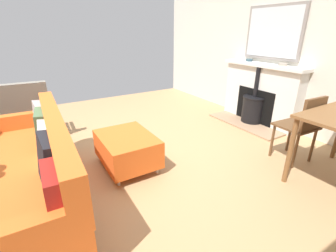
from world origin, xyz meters
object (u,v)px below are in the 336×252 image
armchair_accent (26,108)px  dining_chair_near_fireplace (303,124)px  ottoman (127,148)px  sofa (28,172)px  fireplace (259,97)px  mantel_bowl_far (283,64)px  mantel_bowl_near (249,60)px

armchair_accent → dining_chair_near_fireplace: bearing=138.5°
ottoman → sofa: bearing=10.1°
fireplace → mantel_bowl_far: (-0.03, 0.32, 0.59)m
mantel_bowl_far → ottoman: size_ratio=0.17×
fireplace → sofa: bearing=6.5°
fireplace → mantel_bowl_far: size_ratio=11.55×
mantel_bowl_near → sofa: (3.53, 0.72, -0.67)m
armchair_accent → fireplace: bearing=160.4°
sofa → dining_chair_near_fireplace: size_ratio=2.51×
fireplace → mantel_bowl_near: (-0.03, -0.32, 0.58)m
fireplace → dining_chair_near_fireplace: bearing=59.6°
fireplace → sofa: fireplace is taller
mantel_bowl_near → ottoman: size_ratio=0.15×
armchair_accent → ottoman: bearing=122.4°
fireplace → mantel_bowl_near: 0.67m
mantel_bowl_near → armchair_accent: bearing=-14.5°
sofa → ottoman: bearing=-169.9°
sofa → mantel_bowl_near: bearing=-168.4°
mantel_bowl_far → sofa: size_ratio=0.06×
ottoman → mantel_bowl_near: bearing=-167.8°
sofa → armchair_accent: 1.62m
mantel_bowl_near → mantel_bowl_far: bearing=90.0°
sofa → dining_chair_near_fireplace: 2.91m
fireplace → dining_chair_near_fireplace: size_ratio=1.76×
sofa → ottoman: size_ratio=2.77×
ottoman → armchair_accent: 1.72m
mantel_bowl_far → dining_chair_near_fireplace: bearing=49.9°
mantel_bowl_near → sofa: bearing=11.6°
armchair_accent → dining_chair_near_fireplace: armchair_accent is taller
dining_chair_near_fireplace → armchair_accent: bearing=-41.5°
armchair_accent → mantel_bowl_near: bearing=165.5°
armchair_accent → dining_chair_near_fireplace: 3.62m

